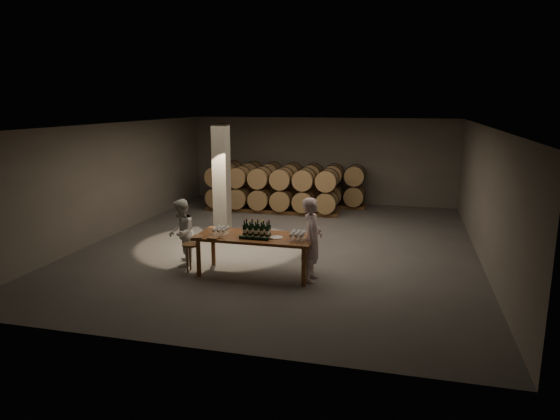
% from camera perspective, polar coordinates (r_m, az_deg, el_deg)
% --- Properties ---
extents(room, '(12.00, 12.00, 12.00)m').
position_cam_1_polar(room, '(13.93, -6.68, 3.17)').
color(room, '#514E4C').
rests_on(room, ground).
extents(tasting_table, '(2.60, 1.10, 0.90)m').
position_cam_1_polar(tasting_table, '(11.03, -2.82, -3.47)').
color(tasting_table, brown).
rests_on(tasting_table, ground).
extents(barrel_stack_back, '(5.48, 0.95, 1.57)m').
position_cam_1_polar(barrel_stack_back, '(18.54, 1.33, 3.11)').
color(barrel_stack_back, brown).
rests_on(barrel_stack_back, ground).
extents(barrel_stack_front, '(4.70, 0.95, 1.57)m').
position_cam_1_polar(barrel_stack_front, '(17.29, -0.97, 2.44)').
color(barrel_stack_front, brown).
rests_on(barrel_stack_front, ground).
extents(bottle_cluster, '(0.61, 0.24, 0.35)m').
position_cam_1_polar(bottle_cluster, '(10.97, -2.67, -2.31)').
color(bottle_cluster, black).
rests_on(bottle_cluster, tasting_table).
extents(lying_bottles, '(0.75, 0.08, 0.08)m').
position_cam_1_polar(lying_bottles, '(10.68, -2.96, -3.21)').
color(lying_bottles, black).
rests_on(lying_bottles, tasting_table).
extents(glass_cluster_left, '(0.30, 0.41, 0.16)m').
position_cam_1_polar(glass_cluster_left, '(11.17, -6.77, -2.17)').
color(glass_cluster_left, silver).
rests_on(glass_cluster_left, tasting_table).
extents(glass_cluster_right, '(0.31, 0.42, 0.18)m').
position_cam_1_polar(glass_cluster_right, '(10.65, 2.02, -2.73)').
color(glass_cluster_right, silver).
rests_on(glass_cluster_right, tasting_table).
extents(plate, '(0.28, 0.28, 0.02)m').
position_cam_1_polar(plate, '(10.82, -0.43, -3.15)').
color(plate, white).
rests_on(plate, tasting_table).
extents(notebook_near, '(0.23, 0.19, 0.03)m').
position_cam_1_polar(notebook_near, '(10.85, -7.63, -3.18)').
color(notebook_near, brown).
rests_on(notebook_near, tasting_table).
extents(notebook_corner, '(0.27, 0.32, 0.02)m').
position_cam_1_polar(notebook_corner, '(11.01, -9.36, -3.02)').
color(notebook_corner, brown).
rests_on(notebook_corner, tasting_table).
extents(pen, '(0.15, 0.06, 0.01)m').
position_cam_1_polar(pen, '(10.82, -6.81, -3.26)').
color(pen, black).
rests_on(pen, tasting_table).
extents(stool, '(0.39, 0.39, 0.66)m').
position_cam_1_polar(stool, '(11.45, -10.12, -4.39)').
color(stool, brown).
rests_on(stool, ground).
extents(person_man, '(0.45, 0.67, 1.82)m').
position_cam_1_polar(person_man, '(10.65, 3.68, -3.41)').
color(person_man, silver).
rests_on(person_man, ground).
extents(person_woman, '(0.81, 0.92, 1.58)m').
position_cam_1_polar(person_woman, '(11.88, -11.22, -2.57)').
color(person_woman, white).
rests_on(person_woman, ground).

